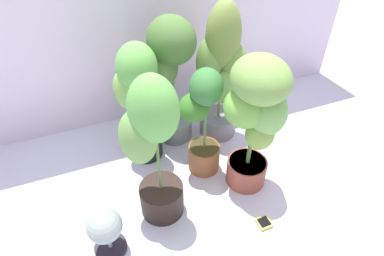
% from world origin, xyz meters
% --- Properties ---
extents(ground_plane, '(8.00, 8.00, 0.00)m').
position_xyz_m(ground_plane, '(0.00, 0.00, 0.00)').
color(ground_plane, silver).
rests_on(ground_plane, ground).
extents(potted_plant_back_center, '(0.43, 0.44, 0.95)m').
position_xyz_m(potted_plant_back_center, '(-0.04, 0.50, 0.61)').
color(potted_plant_back_center, slate).
rests_on(potted_plant_back_center, ground).
extents(potted_plant_center, '(0.30, 0.28, 0.78)m').
position_xyz_m(potted_plant_center, '(0.03, 0.11, 0.43)').
color(potted_plant_center, '#935831').
rests_on(potted_plant_center, ground).
extents(potted_plant_front_right, '(0.44, 0.43, 0.93)m').
position_xyz_m(potted_plant_front_right, '(0.26, -0.10, 0.57)').
color(potted_plant_front_right, '#9A4B3B').
rests_on(potted_plant_front_right, ground).
extents(potted_plant_back_right, '(0.39, 0.30, 1.03)m').
position_xyz_m(potted_plant_back_right, '(0.29, 0.41, 0.55)').
color(potted_plant_back_right, slate).
rests_on(potted_plant_back_right, ground).
extents(potted_plant_front_left, '(0.39, 0.35, 0.96)m').
position_xyz_m(potted_plant_front_left, '(-0.34, -0.12, 0.54)').
color(potted_plant_front_left, black).
rests_on(potted_plant_front_left, ground).
extents(potted_plant_back_left, '(0.34, 0.32, 0.87)m').
position_xyz_m(potted_plant_back_left, '(-0.30, 0.39, 0.52)').
color(potted_plant_back_left, black).
rests_on(potted_plant_back_left, ground).
extents(hygrometer_box, '(0.08, 0.08, 0.03)m').
position_xyz_m(hygrometer_box, '(0.20, -0.44, 0.01)').
color(hygrometer_box, '#C4C751').
rests_on(hygrometer_box, ground).
extents(floor_fan, '(0.24, 0.24, 0.32)m').
position_xyz_m(floor_fan, '(-0.67, -0.27, 0.20)').
color(floor_fan, '#251E2B').
rests_on(floor_fan, ground).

